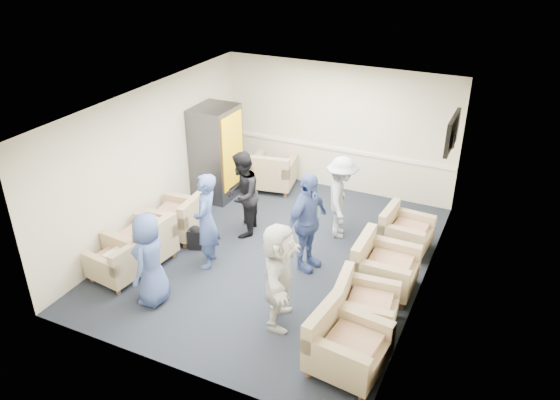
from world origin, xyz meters
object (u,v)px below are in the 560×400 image
at_px(armchair_left_mid, 144,244).
at_px(person_front_left, 150,259).
at_px(armchair_right_midnear, 362,307).
at_px(person_back_right, 341,198).
at_px(armchair_right_near, 344,346).
at_px(person_mid_left, 206,221).
at_px(armchair_right_far, 403,232).
at_px(person_back_left, 242,195).
at_px(person_mid_right, 307,223).
at_px(person_front_right, 279,275).
at_px(armchair_right_midfar, 382,268).
at_px(armchair_left_far, 179,219).
at_px(vending_machine, 217,153).
at_px(armchair_left_near, 120,264).
at_px(armchair_corner, 272,174).

bearing_deg(armchair_left_mid, person_front_left, 50.56).
bearing_deg(armchair_right_midnear, person_back_right, 20.64).
xyz_separation_m(armchair_right_near, person_mid_left, (-2.86, 1.32, 0.47)).
distance_m(armchair_right_far, person_back_left, 2.94).
height_order(armchair_right_near, armchair_right_midnear, armchair_right_near).
xyz_separation_m(armchair_right_far, person_mid_left, (-2.84, -1.89, 0.51)).
relative_size(armchair_right_far, person_mid_right, 0.50).
height_order(armchair_right_near, person_front_right, person_front_right).
xyz_separation_m(armchair_right_near, armchair_right_midfar, (-0.05, 1.92, 0.00)).
distance_m(armchair_left_mid, person_back_right, 3.54).
height_order(person_back_left, person_mid_right, person_mid_right).
xyz_separation_m(armchair_left_far, person_front_right, (2.70, -1.43, 0.46)).
distance_m(armchair_left_far, vending_machine, 1.85).
relative_size(armchair_left_far, person_front_left, 0.61).
bearing_deg(person_back_left, armchair_right_midnear, 44.56).
distance_m(person_back_left, person_front_right, 2.60).
xyz_separation_m(armchair_right_midnear, armchair_right_midfar, (-0.01, 1.03, 0.03)).
xyz_separation_m(armchair_right_midnear, person_front_left, (-3.06, -0.77, 0.41)).
height_order(armchair_right_midnear, armchair_right_far, armchair_right_midnear).
bearing_deg(armchair_left_near, armchair_right_midfar, 119.60).
height_order(armchair_left_near, armchair_corner, armchair_corner).
distance_m(armchair_right_far, person_mid_left, 3.45).
bearing_deg(armchair_corner, armchair_right_near, 114.95).
height_order(armchair_left_near, person_mid_right, person_mid_right).
xyz_separation_m(armchair_right_midfar, person_back_left, (-2.78, 0.56, 0.44)).
height_order(armchair_left_mid, person_front_right, person_front_right).
bearing_deg(armchair_right_midfar, person_back_right, 41.94).
bearing_deg(armchair_right_far, vending_machine, 87.84).
relative_size(armchair_left_far, armchair_right_near, 0.92).
distance_m(armchair_corner, person_back_left, 1.99).
height_order(armchair_right_far, person_mid_left, person_mid_left).
bearing_deg(person_front_right, person_back_right, -16.32).
relative_size(armchair_left_far, person_back_left, 0.57).
relative_size(armchair_right_midfar, vending_machine, 0.47).
xyz_separation_m(armchair_right_far, person_front_right, (-1.13, -2.72, 0.48)).
xyz_separation_m(armchair_corner, vending_machine, (-0.90, -0.75, 0.61)).
xyz_separation_m(armchair_right_near, armchair_right_far, (-0.02, 3.21, -0.04)).
xyz_separation_m(armchair_left_mid, person_front_left, (0.78, -0.79, 0.39)).
relative_size(person_front_left, person_back_right, 0.97).
distance_m(armchair_left_near, armchair_right_midnear, 3.92).
distance_m(armchair_corner, person_back_right, 2.35).
bearing_deg(armchair_right_midnear, armchair_right_far, -6.50).
bearing_deg(armchair_left_far, person_mid_left, 54.68).
bearing_deg(armchair_left_mid, armchair_right_far, 126.75).
distance_m(person_back_right, person_front_right, 2.69).
bearing_deg(person_front_left, armchair_corner, 171.07).
height_order(person_front_left, person_back_right, person_back_right).
height_order(armchair_left_near, vending_machine, vending_machine).
relative_size(armchair_right_far, person_front_left, 0.57).
height_order(armchair_corner, person_back_right, person_back_right).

